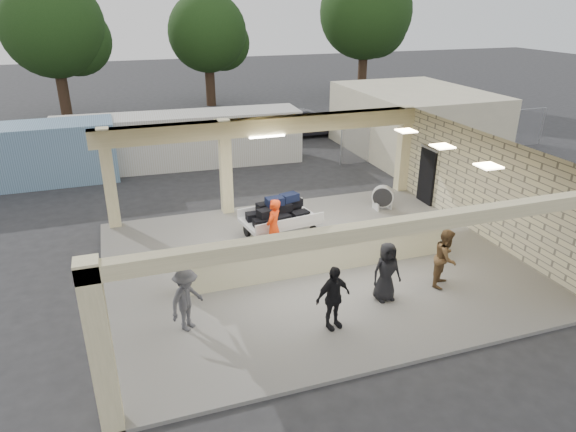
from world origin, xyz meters
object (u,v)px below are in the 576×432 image
object	(u,v)px
car_white_b	(414,122)
passenger_a	(446,258)
passenger_b	(333,298)
drum_fan	(383,197)
baggage_handler	(274,228)
passenger_d	(386,272)
car_dark	(309,123)
car_white_a	(381,122)
baggage_counter	(318,255)
passenger_c	(187,300)
container_white	(180,140)
luggage_cart	(279,215)

from	to	relation	value
car_white_b	passenger_a	bearing A→B (deg)	174.33
passenger_a	passenger_b	distance (m)	3.79
drum_fan	baggage_handler	world-z (taller)	baggage_handler
passenger_d	car_dark	bearing A→B (deg)	74.52
car_white_a	car_dark	size ratio (longest dim) A/B	1.18
baggage_counter	drum_fan	bearing A→B (deg)	41.67
passenger_c	passenger_d	bearing A→B (deg)	-45.67
baggage_handler	passenger_b	distance (m)	4.07
container_white	baggage_handler	bearing A→B (deg)	-79.98
baggage_counter	luggage_cart	bearing A→B (deg)	98.10
baggage_counter	luggage_cart	size ratio (longest dim) A/B	3.13
baggage_handler	passenger_b	bearing A→B (deg)	46.03
baggage_handler	car_white_a	size ratio (longest dim) A/B	0.35
passenger_b	passenger_c	bearing A→B (deg)	149.29
passenger_c	car_white_b	world-z (taller)	passenger_c
passenger_a	car_white_a	distance (m)	17.62
drum_fan	passenger_d	world-z (taller)	passenger_d
passenger_a	passenger_d	distance (m)	1.89
passenger_c	passenger_d	size ratio (longest dim) A/B	0.99
baggage_handler	car_dark	world-z (taller)	baggage_handler
passenger_d	baggage_handler	bearing A→B (deg)	119.93
passenger_b	car_white_b	xyz separation A→B (m)	(12.35, 16.48, -0.20)
luggage_cart	passenger_a	size ratio (longest dim) A/B	1.59
passenger_b	container_white	world-z (taller)	container_white
baggage_handler	passenger_d	size ratio (longest dim) A/B	1.13
car_white_b	car_dark	distance (m)	6.23
car_dark	container_white	bearing A→B (deg)	113.06
luggage_cart	car_white_a	size ratio (longest dim) A/B	0.50
luggage_cart	drum_fan	size ratio (longest dim) A/B	2.89
drum_fan	passenger_c	world-z (taller)	passenger_c
baggage_counter	car_white_a	distance (m)	17.37
container_white	passenger_d	bearing A→B (deg)	-73.72
luggage_cart	passenger_a	bearing A→B (deg)	-61.42
luggage_cart	container_white	bearing A→B (deg)	92.98
baggage_handler	passenger_d	distance (m)	3.90
drum_fan	passenger_d	bearing A→B (deg)	-84.63
passenger_b	car_dark	distance (m)	19.15
passenger_b	car_white_a	world-z (taller)	passenger_b
passenger_d	container_white	world-z (taller)	container_white
drum_fan	baggage_handler	xyz separation A→B (m)	(-4.98, -2.29, 0.43)
drum_fan	passenger_b	world-z (taller)	passenger_b
baggage_counter	passenger_a	size ratio (longest dim) A/B	4.97
luggage_cart	drum_fan	distance (m)	4.56
drum_fan	passenger_b	bearing A→B (deg)	-93.74
passenger_d	passenger_a	bearing A→B (deg)	3.42
baggage_counter	car_white_b	world-z (taller)	car_white_b
car_white_a	car_dark	distance (m)	4.25
drum_fan	container_white	bearing A→B (deg)	160.39
passenger_a	passenger_b	xyz separation A→B (m)	(-3.69, -0.85, -0.01)
car_white_b	drum_fan	bearing A→B (deg)	166.57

